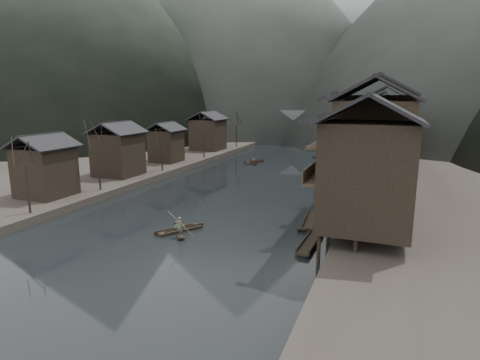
% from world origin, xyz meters
% --- Properties ---
extents(water, '(300.00, 300.00, 0.00)m').
position_xyz_m(water, '(0.00, 0.00, 0.00)').
color(water, black).
rests_on(water, ground).
extents(left_bank, '(40.00, 200.00, 1.20)m').
position_xyz_m(left_bank, '(-35.00, 40.00, 0.60)').
color(left_bank, '#2D2823').
rests_on(left_bank, ground).
extents(stilt_houses, '(9.00, 67.60, 15.59)m').
position_xyz_m(stilt_houses, '(17.28, 18.47, 8.78)').
color(stilt_houses, black).
rests_on(stilt_houses, ground).
extents(left_houses, '(8.10, 53.20, 8.73)m').
position_xyz_m(left_houses, '(-20.50, 20.12, 5.66)').
color(left_houses, black).
rests_on(left_houses, left_bank).
extents(bare_trees, '(3.95, 63.09, 7.89)m').
position_xyz_m(bare_trees, '(-17.00, 16.63, 6.72)').
color(bare_trees, black).
rests_on(bare_trees, left_bank).
extents(moored_sampans, '(2.97, 62.10, 0.47)m').
position_xyz_m(moored_sampans, '(11.96, 21.65, 0.20)').
color(moored_sampans, black).
rests_on(moored_sampans, water).
extents(midriver_boats, '(15.22, 38.45, 0.45)m').
position_xyz_m(midriver_boats, '(0.12, 52.13, 0.20)').
color(midriver_boats, black).
rests_on(midriver_boats, water).
extents(stone_bridge, '(40.00, 6.00, 9.00)m').
position_xyz_m(stone_bridge, '(-0.00, 72.00, 5.11)').
color(stone_bridge, '#4C4C4F').
rests_on(stone_bridge, ground).
extents(hills, '(320.00, 380.00, 106.57)m').
position_xyz_m(hills, '(4.87, 166.23, 49.87)').
color(hills, black).
rests_on(hills, ground).
extents(hero_sampan, '(3.41, 4.73, 0.44)m').
position_xyz_m(hero_sampan, '(0.01, -7.43, 0.20)').
color(hero_sampan, black).
rests_on(hero_sampan, water).
extents(cargo_heap, '(1.11, 1.46, 0.67)m').
position_xyz_m(cargo_heap, '(-0.11, -7.24, 0.77)').
color(cargo_heap, black).
rests_on(cargo_heap, hero_sampan).
extents(boatman, '(0.76, 0.58, 1.86)m').
position_xyz_m(boatman, '(0.95, -8.93, 1.37)').
color(boatman, '#525355').
rests_on(boatman, hero_sampan).
extents(bamboo_pole, '(1.63, 2.13, 3.04)m').
position_xyz_m(bamboo_pole, '(1.15, -8.93, 3.81)').
color(bamboo_pole, '#8C7A51').
rests_on(bamboo_pole, boatman).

